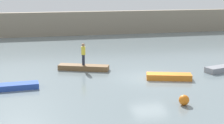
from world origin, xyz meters
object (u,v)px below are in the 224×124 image
mooring_buoy (184,100)px  rowboat_blue (17,86)px  person_yellow_shirt (83,53)px  rowboat_brown (84,67)px  rowboat_grey (224,68)px  rowboat_orange (169,77)px

mooring_buoy → rowboat_blue: bearing=150.7°
rowboat_blue → person_yellow_shirt: 6.39m
rowboat_blue → mooring_buoy: 10.51m
rowboat_brown → rowboat_grey: bearing=7.4°
rowboat_blue → rowboat_grey: size_ratio=0.81×
rowboat_brown → person_yellow_shirt: (0.00, 0.00, 1.16)m
rowboat_blue → rowboat_brown: (4.86, 3.97, 0.02)m
person_yellow_shirt → mooring_buoy: size_ratio=2.93×
rowboat_grey → person_yellow_shirt: (-10.59, 2.70, 1.16)m
rowboat_blue → mooring_buoy: mooring_buoy is taller
rowboat_brown → rowboat_grey: size_ratio=1.17×
rowboat_grey → mooring_buoy: 8.98m
rowboat_grey → rowboat_blue: bearing=168.3°
rowboat_orange → person_yellow_shirt: bearing=160.6°
rowboat_blue → rowboat_grey: 15.50m
mooring_buoy → rowboat_orange: bearing=77.1°
rowboat_blue → person_yellow_shirt: person_yellow_shirt is taller
rowboat_blue → mooring_buoy: bearing=-32.4°
mooring_buoy → rowboat_brown: bearing=115.3°
rowboat_orange → rowboat_brown: bearing=160.6°
rowboat_blue → person_yellow_shirt: size_ratio=1.58×
rowboat_orange → person_yellow_shirt: person_yellow_shirt is taller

